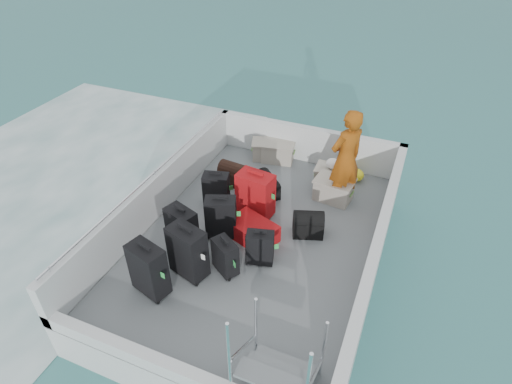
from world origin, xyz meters
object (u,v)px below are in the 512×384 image
passenger (346,159)px  suitcase_0 (149,270)px  crate_2 (331,177)px  suitcase_7 (260,248)px  crate_3 (334,190)px  suitcase_3 (188,252)px  crate_0 (267,150)px  crate_1 (278,152)px  suitcase_1 (182,229)px  suitcase_4 (221,218)px  suitcase_6 (225,257)px  suitcase_2 (216,190)px  suitcase_5 (255,195)px  suitcase_8 (253,231)px

passenger → suitcase_0: bearing=5.7°
crate_2 → suitcase_7: bearing=-101.0°
suitcase_7 → crate_3: bearing=57.2°
suitcase_0 → suitcase_3: suitcase_3 is taller
crate_0 → crate_1: crate_1 is taller
suitcase_1 → suitcase_4: size_ratio=1.02×
crate_2 → crate_0: bearing=163.0°
crate_0 → suitcase_0: bearing=-92.8°
crate_3 → crate_2: bearing=109.9°
crate_2 → suitcase_6: bearing=-107.4°
suitcase_7 → suitcase_2: bearing=125.1°
suitcase_1 → passenger: bearing=66.3°
suitcase_5 → crate_0: (-0.46, 1.70, -0.22)m
suitcase_8 → suitcase_3: bearing=172.7°
suitcase_8 → crate_1: bearing=31.1°
passenger → suitcase_5: bearing=-15.4°
suitcase_5 → passenger: 1.54m
crate_0 → suitcase_7: bearing=-70.7°
suitcase_5 → suitcase_2: bearing=-170.2°
suitcase_6 → suitcase_8: suitcase_6 is taller
suitcase_4 → suitcase_1: bearing=-152.1°
suitcase_8 → crate_0: size_ratio=1.31×
suitcase_3 → crate_2: bearing=82.6°
suitcase_0 → suitcase_4: size_ratio=1.13×
suitcase_8 → crate_2: 1.97m
suitcase_6 → crate_0: bearing=133.2°
crate_2 → suitcase_2: bearing=-140.9°
suitcase_8 → suitcase_6: bearing=-165.2°
suitcase_2 → suitcase_3: size_ratio=0.78×
suitcase_7 → suitcase_3: bearing=-161.1°
suitcase_1 → crate_1: 2.86m
suitcase_1 → suitcase_2: (-0.01, 1.10, -0.04)m
crate_1 → crate_3: (1.30, -0.81, 0.00)m
suitcase_3 → crate_3: size_ratio=1.30×
suitcase_5 → crate_1: (-0.24, 1.70, -0.21)m
suitcase_2 → suitcase_4: suitcase_4 is taller
suitcase_0 → suitcase_6: 1.02m
suitcase_1 → suitcase_5: size_ratio=0.89×
suitcase_7 → suitcase_8: bearing=109.0°
suitcase_4 → crate_1: (0.04, 2.36, -0.16)m
suitcase_1 → suitcase_6: bearing=5.4°
suitcase_8 → suitcase_1: bearing=144.1°
suitcase_3 → suitcase_4: 0.88m
suitcase_0 → suitcase_3: 0.56m
suitcase_4 → suitcase_5: size_ratio=0.87×
suitcase_5 → passenger: bearing=44.8°
suitcase_8 → crate_1: crate_1 is taller
suitcase_1 → crate_3: suitcase_1 is taller
suitcase_8 → crate_3: crate_3 is taller
suitcase_4 → crate_1: size_ratio=1.14×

